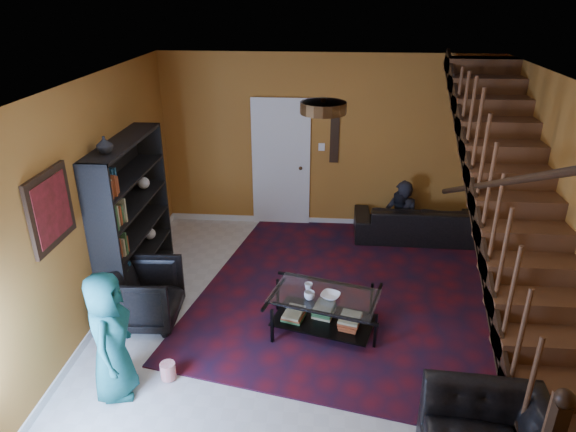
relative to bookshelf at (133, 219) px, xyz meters
The scene contains 20 objects.
floor 2.66m from the bookshelf, 14.01° to the right, with size 5.50×5.50×0.00m, color beige.
room 1.59m from the bookshelf, 34.27° to the left, with size 5.50×5.50×5.50m.
staircase 4.59m from the bookshelf, ahead, with size 0.95×5.02×3.18m.
bookshelf is the anchor object (origin of this frame).
door 2.73m from the bookshelf, 51.26° to the left, with size 0.82×0.05×2.05m, color silver.
framed_picture 1.70m from the bookshelf, 96.28° to the right, with size 0.04×0.74×0.74m, color maroon.
wall_hanging 3.38m from the bookshelf, 39.82° to the left, with size 0.14×0.03×0.90m, color black.
ceiling_fixture 3.30m from the bookshelf, 30.20° to the right, with size 0.40×0.40×0.10m, color #3F2814.
rug 3.00m from the bookshelf, ahead, with size 3.75×4.29×0.02m, color #4B0D15.
sofa 4.31m from the bookshelf, 23.53° to the left, with size 1.97×0.77×0.57m, color black.
armchair_left 1.07m from the bookshelf, 66.32° to the right, with size 0.78×0.81×0.73m, color black.
person_adult_a 4.11m from the bookshelf, 25.59° to the left, with size 0.51×0.34×1.41m, color black.
person_adult_b 4.07m from the bookshelf, 26.01° to the left, with size 0.60×0.46×1.23m, color black.
person_child 2.06m from the bookshelf, 77.09° to the right, with size 0.65×0.42×1.34m, color #1A6560.
coffee_table 2.69m from the bookshelf, 17.81° to the right, with size 1.35×1.00×0.46m.
cup_a 2.51m from the bookshelf, 21.02° to the right, with size 0.12×0.12×0.10m, color #999999.
cup_b 2.43m from the bookshelf, 16.96° to the right, with size 0.10×0.10×0.09m, color #999999.
bowl 2.72m from the bookshelf, 18.30° to the right, with size 0.21×0.21×0.05m, color #999999.
vase 1.24m from the bookshelf, 90.00° to the right, with size 0.18×0.18×0.19m, color #999999.
popcorn_bucket 2.17m from the bookshelf, 63.07° to the right, with size 0.16×0.16×0.18m, color red.
Camera 1 is at (0.05, -5.19, 3.69)m, focal length 32.00 mm.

